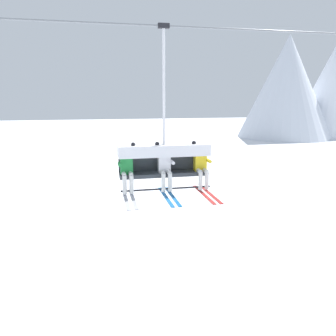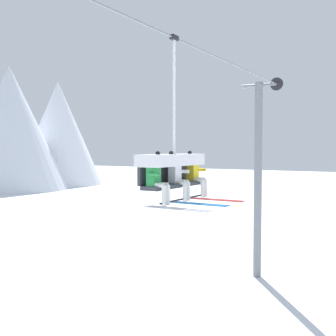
# 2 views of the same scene
# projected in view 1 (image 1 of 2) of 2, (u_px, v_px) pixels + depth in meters

# --- Properties ---
(ground_plane) EXTENTS (200.00, 200.00, 0.00)m
(ground_plane) POSITION_uv_depth(u_px,v_px,m) (170.00, 313.00, 10.72)
(ground_plane) COLOR white
(mountain_peak_west) EXTENTS (16.03, 16.03, 17.41)m
(mountain_peak_west) POSITION_uv_depth(u_px,v_px,m) (287.00, 87.00, 56.67)
(mountain_peak_west) COLOR silver
(mountain_peak_west) RESTS_ON ground_plane
(mountain_peak_central) EXTENTS (14.01, 14.01, 16.57)m
(mountain_peak_central) POSITION_uv_depth(u_px,v_px,m) (333.00, 90.00, 58.94)
(mountain_peak_central) COLOR white
(mountain_peak_central) RESTS_ON ground_plane
(lift_cable) EXTENTS (17.37, 0.05, 0.05)m
(lift_cable) POSITION_uv_depth(u_px,v_px,m) (212.00, 28.00, 8.33)
(lift_cable) COLOR slate
(chairlift_chair) EXTENTS (2.45, 0.74, 4.17)m
(chairlift_chair) POSITION_uv_depth(u_px,v_px,m) (163.00, 154.00, 8.82)
(chairlift_chair) COLOR #33383D
(skier_green) EXTENTS (0.48, 1.70, 1.34)m
(skier_green) POSITION_uv_depth(u_px,v_px,m) (127.00, 168.00, 8.48)
(skier_green) COLOR #23843D
(skier_white) EXTENTS (0.48, 1.70, 1.34)m
(skier_white) POSITION_uv_depth(u_px,v_px,m) (165.00, 166.00, 8.68)
(skier_white) COLOR silver
(skier_yellow) EXTENTS (0.48, 1.70, 1.34)m
(skier_yellow) POSITION_uv_depth(u_px,v_px,m) (201.00, 165.00, 8.88)
(skier_yellow) COLOR yellow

